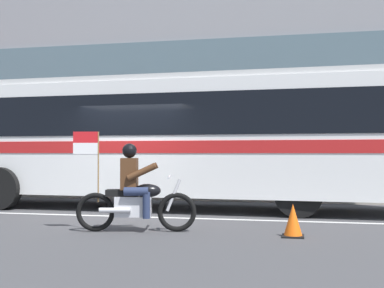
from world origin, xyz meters
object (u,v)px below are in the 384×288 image
transit_bus (162,134)px  traffic_cone (293,221)px  motorcycle_with_rider (135,194)px  fire_hydrant (297,183)px

transit_bus → traffic_cone: size_ratio=22.42×
motorcycle_with_rider → fire_hydrant: 7.17m
traffic_cone → motorcycle_with_rider: bearing=-179.8°
fire_hydrant → traffic_cone: size_ratio=1.36×
motorcycle_with_rider → traffic_cone: (2.76, 0.01, -0.41)m
traffic_cone → fire_hydrant: bearing=89.8°
motorcycle_with_rider → transit_bus: bearing=98.2°
fire_hydrant → traffic_cone: fire_hydrant is taller
motorcycle_with_rider → traffic_cone: bearing=0.2°
transit_bus → motorcycle_with_rider: size_ratio=5.71×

